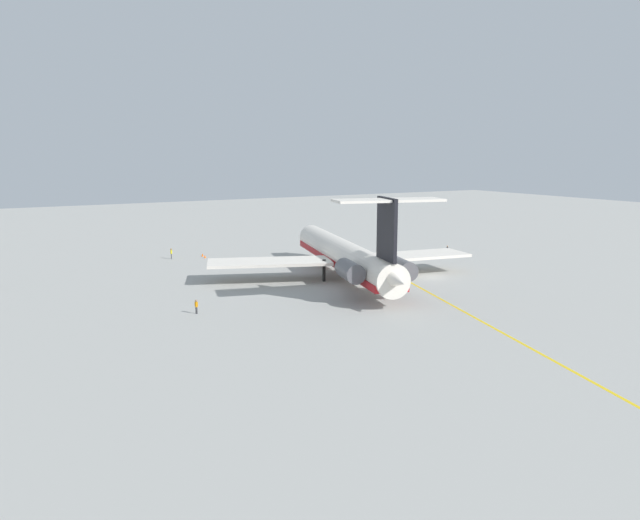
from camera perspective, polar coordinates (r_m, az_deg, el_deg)
ground at (r=91.72m, az=10.28°, el=-1.59°), size 313.06×313.06×0.00m
main_jetliner at (r=87.74m, az=2.49°, el=0.40°), size 44.11×39.46×13.03m
ground_crew_near_nose at (r=111.79m, az=11.80°, el=1.02°), size 0.38×0.29×1.76m
ground_crew_near_tail at (r=108.62m, az=-13.72°, el=0.71°), size 0.45×0.29×1.84m
ground_crew_portside at (r=71.22m, az=-11.47°, el=-4.12°), size 0.33×0.31×1.64m
safety_cone_nose at (r=116.13m, az=5.63°, el=1.09°), size 0.40×0.40×0.55m
safety_cone_wingtip at (r=108.41m, az=-10.69°, el=0.33°), size 0.40×0.40×0.55m
safety_cone_tail at (r=110.15m, az=-10.91°, el=0.47°), size 0.40×0.40×0.55m
taxiway_centreline at (r=94.37m, az=6.76°, el=-1.17°), size 101.59×29.41×0.01m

